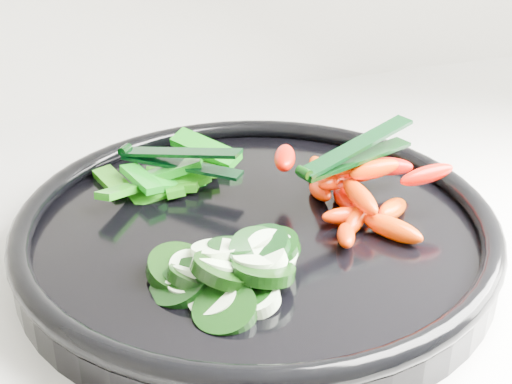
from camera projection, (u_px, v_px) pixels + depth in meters
name	position (u px, v px, depth m)	size (l,w,h in m)	color
veggie_tray	(256.00, 231.00, 0.56)	(0.39, 0.39, 0.04)	black
cucumber_pile	(224.00, 270.00, 0.49)	(0.12, 0.11, 0.04)	black
carrot_pile	(353.00, 186.00, 0.58)	(0.13, 0.16, 0.05)	#E54F00
pepper_pile	(169.00, 176.00, 0.61)	(0.14, 0.11, 0.04)	#09650A
tong_carrot	(354.00, 153.00, 0.56)	(0.11, 0.05, 0.02)	black
tong_pepper	(177.00, 158.00, 0.61)	(0.09, 0.09, 0.02)	black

